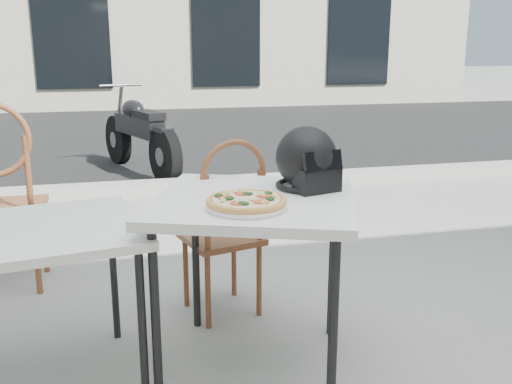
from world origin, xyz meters
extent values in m
plane|color=gray|center=(0.00, 0.00, 0.00)|extent=(80.00, 80.00, 0.00)
cube|color=black|center=(0.00, 7.00, 0.00)|extent=(30.00, 8.00, 0.00)
cube|color=#A2A097|center=(0.00, 3.00, 0.06)|extent=(30.00, 0.25, 0.12)
cube|color=black|center=(-1.70, 10.98, 1.60)|extent=(1.60, 0.08, 2.20)
cube|color=black|center=(1.70, 10.98, 1.60)|extent=(1.60, 0.08, 2.20)
cube|color=black|center=(5.00, 10.98, 1.60)|extent=(1.60, 0.08, 2.20)
cube|color=white|center=(-0.40, -0.19, 0.74)|extent=(1.04, 1.04, 0.04)
cylinder|color=black|center=(-0.83, -0.38, 0.36)|extent=(0.05, 0.05, 0.72)
cylinder|color=black|center=(-0.21, -0.62, 0.36)|extent=(0.05, 0.05, 0.72)
cylinder|color=black|center=(-0.59, 0.24, 0.36)|extent=(0.05, 0.05, 0.72)
cylinder|color=black|center=(0.03, 0.00, 0.36)|extent=(0.05, 0.05, 0.72)
cylinder|color=white|center=(-0.47, -0.35, 0.77)|extent=(0.38, 0.38, 0.01)
torus|color=white|center=(-0.47, -0.35, 0.77)|extent=(0.40, 0.40, 0.02)
cylinder|color=#D89B4F|center=(-0.47, -0.35, 0.79)|extent=(0.31, 0.31, 0.01)
torus|color=#D89B4F|center=(-0.47, -0.35, 0.79)|extent=(0.32, 0.32, 0.02)
cylinder|color=red|center=(-0.47, -0.35, 0.80)|extent=(0.28, 0.28, 0.00)
cylinder|color=beige|center=(-0.47, -0.35, 0.80)|extent=(0.27, 0.27, 0.00)
cylinder|color=#CE4124|center=(-0.40, -0.34, 0.80)|extent=(0.06, 0.06, 0.00)
cylinder|color=#CE4124|center=(-0.47, -0.28, 0.80)|extent=(0.06, 0.06, 0.00)
cylinder|color=#CE4124|center=(-0.54, -0.33, 0.80)|extent=(0.06, 0.06, 0.00)
cylinder|color=#CE4124|center=(-0.52, -0.41, 0.80)|extent=(0.06, 0.06, 0.00)
cylinder|color=#CE4124|center=(-0.43, -0.42, 0.80)|extent=(0.06, 0.06, 0.00)
ellipsoid|color=#143815|center=(-0.45, -0.30, 0.81)|extent=(0.04, 0.04, 0.01)
ellipsoid|color=#143815|center=(-0.54, -0.35, 0.81)|extent=(0.05, 0.05, 0.01)
ellipsoid|color=#143815|center=(-0.39, -0.39, 0.81)|extent=(0.04, 0.05, 0.01)
ellipsoid|color=#143815|center=(-0.50, -0.43, 0.81)|extent=(0.05, 0.05, 0.01)
ellipsoid|color=#143815|center=(-0.38, -0.31, 0.81)|extent=(0.05, 0.04, 0.01)
ellipsoid|color=#143815|center=(-0.57, -0.30, 0.81)|extent=(0.05, 0.05, 0.01)
cylinder|color=#F2E894|center=(-0.46, -0.39, 0.81)|extent=(0.02, 0.02, 0.02)
cylinder|color=#F2E894|center=(-0.53, -0.28, 0.81)|extent=(0.03, 0.03, 0.02)
cylinder|color=#F2E894|center=(-0.40, -0.34, 0.81)|extent=(0.03, 0.03, 0.02)
cylinder|color=#F2E894|center=(-0.49, -0.25, 0.81)|extent=(0.02, 0.02, 0.02)
cylinder|color=#F2E894|center=(-0.43, -0.44, 0.81)|extent=(0.03, 0.02, 0.02)
cylinder|color=#F2E894|center=(-0.57, -0.38, 0.81)|extent=(0.03, 0.03, 0.02)
cylinder|color=#F2E894|center=(-0.37, -0.36, 0.81)|extent=(0.02, 0.03, 0.02)
cylinder|color=#F2E894|center=(-0.51, -0.42, 0.81)|extent=(0.03, 0.02, 0.02)
ellipsoid|color=black|center=(-0.15, -0.10, 0.90)|extent=(0.32, 0.33, 0.27)
cube|color=black|center=(-0.13, -0.17, 0.82)|extent=(0.21, 0.15, 0.11)
torus|color=black|center=(-0.15, -0.10, 0.78)|extent=(0.33, 0.33, 0.02)
cube|color=black|center=(-0.12, -0.21, 0.90)|extent=(0.19, 0.08, 0.08)
cube|color=brown|center=(-0.44, 0.37, 0.40)|extent=(0.44, 0.44, 0.03)
cylinder|color=brown|center=(-0.34, 0.55, 0.20)|extent=(0.04, 0.04, 0.39)
cylinder|color=brown|center=(-0.61, 0.48, 0.20)|extent=(0.04, 0.04, 0.39)
cylinder|color=brown|center=(-0.26, 0.27, 0.20)|extent=(0.04, 0.04, 0.39)
cylinder|color=brown|center=(-0.54, 0.20, 0.20)|extent=(0.04, 0.04, 0.39)
cylinder|color=brown|center=(-0.26, 0.26, 0.59)|extent=(0.04, 0.04, 0.38)
cylinder|color=brown|center=(-0.54, 0.19, 0.59)|extent=(0.04, 0.04, 0.38)
torus|color=brown|center=(-0.40, 0.23, 0.76)|extent=(0.35, 0.12, 0.35)
cube|color=white|center=(-1.22, -0.13, 0.66)|extent=(0.83, 0.83, 0.04)
cylinder|color=black|center=(-0.88, -0.37, 0.32)|extent=(0.04, 0.04, 0.64)
cylinder|color=black|center=(-0.98, 0.21, 0.32)|extent=(0.04, 0.04, 0.64)
cube|color=brown|center=(-1.57, 1.01, 0.47)|extent=(0.43, 0.43, 0.04)
cylinder|color=brown|center=(-1.40, 1.17, 0.23)|extent=(0.03, 0.03, 0.46)
cylinder|color=brown|center=(-1.40, 0.84, 0.23)|extent=(0.03, 0.03, 0.46)
cylinder|color=brown|center=(-1.40, 0.83, 0.69)|extent=(0.03, 0.03, 0.44)
cylinder|color=black|center=(-0.89, 4.66, 0.29)|extent=(0.30, 0.58, 0.58)
cylinder|color=slate|center=(-0.89, 4.66, 0.29)|extent=(0.19, 0.23, 0.19)
cylinder|color=black|center=(-0.45, 3.39, 0.29)|extent=(0.30, 0.58, 0.58)
cylinder|color=slate|center=(-0.45, 3.39, 0.29)|extent=(0.19, 0.23, 0.19)
cube|color=black|center=(-0.67, 4.03, 0.53)|extent=(0.50, 1.01, 0.21)
ellipsoid|color=black|center=(-0.72, 4.16, 0.69)|extent=(0.34, 0.45, 0.22)
cube|color=black|center=(-0.58, 3.75, 0.67)|extent=(0.34, 0.52, 0.08)
cylinder|color=slate|center=(-0.87, 4.59, 0.60)|extent=(0.14, 0.31, 0.69)
cylinder|color=slate|center=(-0.83, 4.48, 0.94)|extent=(0.48, 0.20, 0.03)
cube|color=black|center=(-0.45, 3.41, 0.56)|extent=(0.20, 0.24, 0.05)
camera|label=1|loc=(-0.94, -2.37, 1.35)|focal=40.00mm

